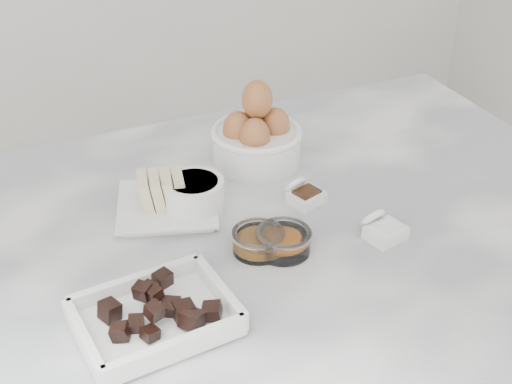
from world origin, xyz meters
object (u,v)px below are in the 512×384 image
butter_plate (165,199)px  sugar_ramekin (194,195)px  vanilla_spoon (304,194)px  chocolate_dish (155,314)px  honey_bowl (258,241)px  egg_bowl (256,136)px  salt_spoon (383,229)px  zest_bowl (284,240)px

butter_plate → sugar_ramekin: butter_plate is taller
vanilla_spoon → chocolate_dish: bearing=-148.3°
honey_bowl → egg_bowl: bearing=66.8°
butter_plate → salt_spoon: size_ratio=2.54×
chocolate_dish → vanilla_spoon: chocolate_dish is taller
vanilla_spoon → zest_bowl: bearing=-128.8°
chocolate_dish → butter_plate: 0.27m
egg_bowl → zest_bowl: egg_bowl is taller
egg_bowl → zest_bowl: bearing=-105.2°
butter_plate → honey_bowl: 0.18m
butter_plate → egg_bowl: egg_bowl is taller
honey_bowl → salt_spoon: (0.19, -0.04, -0.00)m
butter_plate → sugar_ramekin: size_ratio=2.04×
vanilla_spoon → butter_plate: bearing=163.4°
butter_plate → vanilla_spoon: bearing=-16.6°
chocolate_dish → salt_spoon: 0.37m
egg_bowl → vanilla_spoon: 0.16m
sugar_ramekin → salt_spoon: (0.24, -0.18, -0.02)m
butter_plate → vanilla_spoon: (0.21, -0.06, -0.01)m
zest_bowl → salt_spoon: (0.15, -0.03, -0.01)m
salt_spoon → chocolate_dish: bearing=-171.7°
salt_spoon → sugar_ramekin: bearing=143.1°
sugar_ramekin → zest_bowl: sugar_ramekin is taller
chocolate_dish → honey_bowl: size_ratio=2.65×
zest_bowl → vanilla_spoon: size_ratio=1.09×
honey_bowl → zest_bowl: size_ratio=0.96×
honey_bowl → zest_bowl: (0.03, -0.02, 0.00)m
sugar_ramekin → butter_plate: bearing=152.3°
chocolate_dish → vanilla_spoon: bearing=31.7°
butter_plate → vanilla_spoon: 0.22m
sugar_ramekin → egg_bowl: (0.15, 0.11, 0.02)m
chocolate_dish → salt_spoon: chocolate_dish is taller
honey_bowl → vanilla_spoon: size_ratio=1.04×
zest_bowl → honey_bowl: bearing=154.5°
chocolate_dish → vanilla_spoon: 0.36m
chocolate_dish → honey_bowl: (0.19, 0.10, -0.00)m
butter_plate → chocolate_dish: bearing=-110.3°
zest_bowl → salt_spoon: salt_spoon is taller
honey_bowl → salt_spoon: salt_spoon is taller
butter_plate → zest_bowl: (0.13, -0.17, -0.00)m
egg_bowl → honey_bowl: bearing=-113.2°
salt_spoon → zest_bowl: bearing=170.3°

